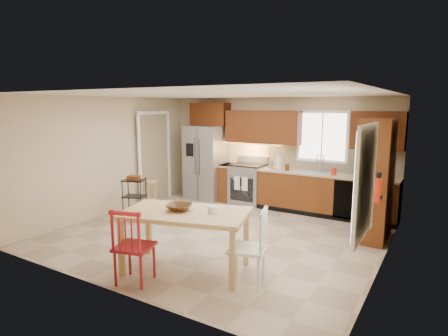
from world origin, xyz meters
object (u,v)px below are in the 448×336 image
object	(u,v)px
chair_red	(134,245)
pantry	(376,180)
range_stove	(248,185)
table_jar	(212,211)
refrigerator	(206,162)
table_bowl	(179,210)
soap_bottle	(334,170)
dining_table	(186,241)
utility_cart	(135,199)
bar_stool	(151,194)
chair_white	(247,247)
fire_extinguisher	(378,190)

from	to	relation	value
chair_red	pantry	bearing A→B (deg)	39.01
range_stove	table_jar	distance (m)	3.85
refrigerator	table_bowl	distance (m)	4.14
soap_bottle	dining_table	size ratio (longest dim) A/B	0.11
utility_cart	range_stove	bearing A→B (deg)	35.96
pantry	bar_stool	size ratio (longest dim) A/B	3.39
soap_bottle	utility_cart	distance (m)	4.13
range_stove	pantry	world-z (taller)	pantry
pantry	table_jar	xyz separation A→B (m)	(-1.66, -2.60, -0.16)
pantry	chair_white	world-z (taller)	pantry
pantry	table_jar	world-z (taller)	pantry
soap_bottle	fire_extinguisher	size ratio (longest dim) A/B	0.53
refrigerator	soap_bottle	size ratio (longest dim) A/B	9.53
fire_extinguisher	table_bowl	bearing A→B (deg)	-144.67
refrigerator	fire_extinguisher	xyz separation A→B (m)	(4.33, -1.98, 0.19)
chair_red	table_jar	size ratio (longest dim) A/B	6.21
dining_table	table_bowl	size ratio (longest dim) A/B	4.94
soap_bottle	chair_red	bearing A→B (deg)	-108.63
chair_red	bar_stool	world-z (taller)	chair_red
refrigerator	fire_extinguisher	size ratio (longest dim) A/B	5.06
fire_extinguisher	chair_red	world-z (taller)	fire_extinguisher
chair_red	table_bowl	distance (m)	0.77
chair_red	chair_white	bearing A→B (deg)	12.68
refrigerator	utility_cart	size ratio (longest dim) A/B	2.12
chair_white	pantry	bearing A→B (deg)	-37.83
refrigerator	chair_white	world-z (taller)	refrigerator
dining_table	chair_red	bearing A→B (deg)	-133.92
fire_extinguisher	bar_stool	bearing A→B (deg)	172.84
refrigerator	chair_red	xyz separation A→B (m)	(1.74, -4.29, -0.40)
pantry	fire_extinguisher	size ratio (longest dim) A/B	5.83
range_stove	pantry	size ratio (longest dim) A/B	0.44
pantry	bar_stool	bearing A→B (deg)	-174.83
fire_extinguisher	table_jar	xyz separation A→B (m)	(-1.86, -1.55, -0.21)
fire_extinguisher	chair_white	distance (m)	2.15
pantry	range_stove	bearing A→B (deg)	161.71
range_stove	soap_bottle	world-z (taller)	soap_bottle
fire_extinguisher	table_bowl	distance (m)	2.89
soap_bottle	table_bowl	world-z (taller)	soap_bottle
refrigerator	chair_red	bearing A→B (deg)	-67.88
range_stove	utility_cart	distance (m)	2.70
pantry	table_bowl	xyz separation A→B (m)	(-2.15, -2.71, -0.20)
fire_extinguisher	chair_white	world-z (taller)	fire_extinguisher
refrigerator	chair_white	bearing A→B (deg)	-49.69
refrigerator	table_jar	size ratio (longest dim) A/B	11.14
refrigerator	soap_bottle	distance (m)	3.18
range_stove	pantry	xyz separation A→B (m)	(2.98, -0.99, 0.59)
fire_extinguisher	dining_table	size ratio (longest dim) A/B	0.21
bar_stool	range_stove	bearing A→B (deg)	47.57
dining_table	table_jar	distance (m)	0.61
dining_table	chair_red	distance (m)	0.74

